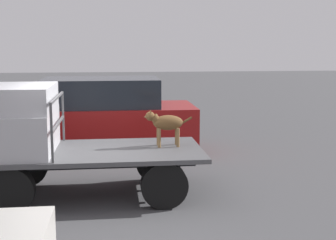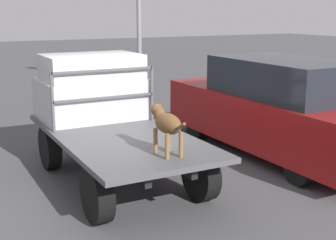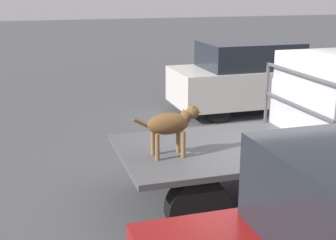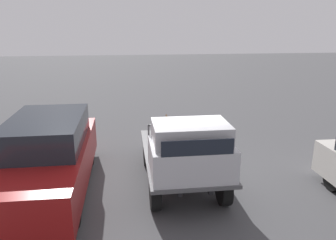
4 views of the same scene
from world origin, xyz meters
name	(u,v)px [view 2 (image 2 of 4)]	position (x,y,z in m)	size (l,w,h in m)	color
ground_plane	(119,182)	(0.00, 0.00, 0.00)	(80.00, 80.00, 0.00)	#474749
flatbed_truck	(118,147)	(0.00, 0.00, 0.63)	(4.12, 1.98, 0.87)	black
truck_cab	(91,88)	(1.29, 0.00, 1.43)	(1.38, 1.86, 1.20)	#B7B7BC
truck_headboard	(105,89)	(0.56, 0.00, 1.52)	(0.04, 1.86, 0.99)	#4C4C4F
dog	(166,123)	(-1.41, -0.17, 1.31)	(0.92, 0.28, 0.71)	brown
parked_pickup_far	(278,108)	(0.05, -3.46, 0.95)	(5.26, 1.99, 1.93)	black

